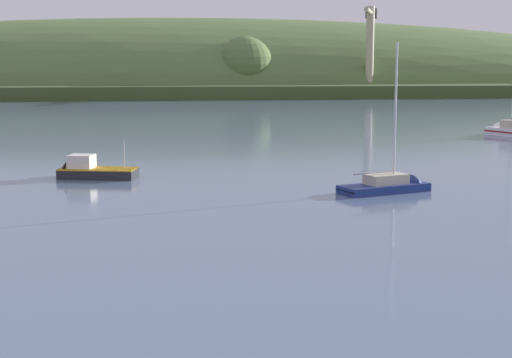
% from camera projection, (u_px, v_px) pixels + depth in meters
% --- Properties ---
extents(far_shoreline_hill, '(421.14, 129.32, 43.31)m').
position_uv_depth(far_shoreline_hill, '(207.00, 91.00, 224.95)').
color(far_shoreline_hill, '#3C4E24').
rests_on(far_shoreline_hill, ground).
extents(dockside_crane, '(7.36, 16.76, 22.46)m').
position_uv_depth(dockside_crane, '(370.00, 51.00, 189.18)').
color(dockside_crane, '#4C4C51').
rests_on(dockside_crane, ground).
extents(sailboat_near_mooring, '(5.53, 8.71, 13.01)m').
position_uv_depth(sailboat_near_mooring, '(511.00, 133.00, 82.25)').
color(sailboat_near_mooring, white).
rests_on(sailboat_near_mooring, ground).
extents(sailboat_midwater_white, '(6.62, 4.22, 10.00)m').
position_uv_depth(sailboat_midwater_white, '(394.00, 190.00, 45.91)').
color(sailboat_midwater_white, navy).
rests_on(sailboat_midwater_white, ground).
extents(fishing_boat_moored, '(5.88, 3.06, 3.46)m').
position_uv_depth(fishing_boat_moored, '(90.00, 173.00, 51.41)').
color(fishing_boat_moored, '#232328').
rests_on(fishing_boat_moored, ground).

